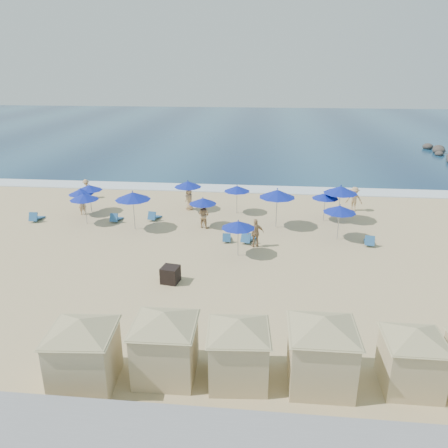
{
  "coord_description": "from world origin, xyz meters",
  "views": [
    {
      "loc": [
        2.96,
        -21.77,
        10.33
      ],
      "look_at": [
        0.43,
        3.0,
        1.26
      ],
      "focal_mm": 35.0,
      "sensor_mm": 36.0,
      "label": 1
    }
  ],
  "objects_px": {
    "trash_bin": "(170,275)",
    "umbrella_6": "(238,225)",
    "cabana_2": "(239,342)",
    "umbrella_7": "(237,189)",
    "cabana_0": "(82,343)",
    "umbrella_11": "(340,209)",
    "umbrella_4": "(188,184)",
    "beachgoer_4": "(189,199)",
    "beachgoer_3": "(354,199)",
    "beachgoer_0": "(82,204)",
    "beachgoer_5": "(86,189)",
    "umbrella_0": "(81,192)",
    "cabana_4": "(413,350)",
    "umbrella_2": "(89,188)",
    "beachgoer_2": "(256,233)",
    "umbrella_10": "(325,196)",
    "umbrella_1": "(84,197)",
    "cabana_3": "(322,342)",
    "umbrella_8": "(277,194)",
    "umbrella_3": "(133,196)",
    "beachgoer_1": "(204,215)",
    "umbrella_5": "(203,201)",
    "cabana_1": "(165,336)",
    "umbrella_9": "(341,190)"
  },
  "relations": [
    {
      "from": "cabana_4",
      "to": "umbrella_2",
      "type": "bearing_deg",
      "value": 136.48
    },
    {
      "from": "cabana_0",
      "to": "umbrella_10",
      "type": "xyz_separation_m",
      "value": [
        10.0,
        17.86,
        0.23
      ]
    },
    {
      "from": "umbrella_2",
      "to": "beachgoer_1",
      "type": "xyz_separation_m",
      "value": [
        8.84,
        -2.43,
        -0.99
      ]
    },
    {
      "from": "trash_bin",
      "to": "beachgoer_4",
      "type": "xyz_separation_m",
      "value": [
        -1.13,
        11.79,
        0.43
      ]
    },
    {
      "from": "umbrella_0",
      "to": "cabana_3",
      "type": "bearing_deg",
      "value": -47.13
    },
    {
      "from": "trash_bin",
      "to": "umbrella_6",
      "type": "bearing_deg",
      "value": 58.61
    },
    {
      "from": "cabana_2",
      "to": "beachgoer_3",
      "type": "height_order",
      "value": "cabana_2"
    },
    {
      "from": "beachgoer_0",
      "to": "umbrella_7",
      "type": "bearing_deg",
      "value": 150.8
    },
    {
      "from": "umbrella_8",
      "to": "umbrella_9",
      "type": "bearing_deg",
      "value": 20.96
    },
    {
      "from": "beachgoer_0",
      "to": "umbrella_1",
      "type": "bearing_deg",
      "value": 83.08
    },
    {
      "from": "beachgoer_5",
      "to": "umbrella_0",
      "type": "bearing_deg",
      "value": -17.56
    },
    {
      "from": "beachgoer_0",
      "to": "umbrella_10",
      "type": "bearing_deg",
      "value": 144.95
    },
    {
      "from": "trash_bin",
      "to": "cabana_0",
      "type": "bearing_deg",
      "value": -89.81
    },
    {
      "from": "umbrella_4",
      "to": "beachgoer_4",
      "type": "bearing_deg",
      "value": 58.61
    },
    {
      "from": "umbrella_1",
      "to": "beachgoer_2",
      "type": "bearing_deg",
      "value": -13.99
    },
    {
      "from": "umbrella_3",
      "to": "umbrella_11",
      "type": "height_order",
      "value": "umbrella_3"
    },
    {
      "from": "umbrella_11",
      "to": "umbrella_0",
      "type": "bearing_deg",
      "value": 170.53
    },
    {
      "from": "umbrella_1",
      "to": "umbrella_8",
      "type": "relative_size",
      "value": 0.81
    },
    {
      "from": "beachgoer_3",
      "to": "umbrella_8",
      "type": "bearing_deg",
      "value": -133.17
    },
    {
      "from": "umbrella_9",
      "to": "umbrella_7",
      "type": "bearing_deg",
      "value": 171.52
    },
    {
      "from": "beachgoer_5",
      "to": "umbrella_11",
      "type": "bearing_deg",
      "value": 33.32
    },
    {
      "from": "cabana_2",
      "to": "beachgoer_3",
      "type": "bearing_deg",
      "value": 69.61
    },
    {
      "from": "umbrella_11",
      "to": "umbrella_6",
      "type": "bearing_deg",
      "value": -152.71
    },
    {
      "from": "beachgoer_1",
      "to": "cabana_1",
      "type": "bearing_deg",
      "value": 116.92
    },
    {
      "from": "cabana_0",
      "to": "umbrella_7",
      "type": "distance_m",
      "value": 19.27
    },
    {
      "from": "trash_bin",
      "to": "umbrella_11",
      "type": "distance_m",
      "value": 11.53
    },
    {
      "from": "umbrella_8",
      "to": "beachgoer_2",
      "type": "bearing_deg",
      "value": -109.92
    },
    {
      "from": "trash_bin",
      "to": "beachgoer_0",
      "type": "height_order",
      "value": "beachgoer_0"
    },
    {
      "from": "umbrella_9",
      "to": "beachgoer_1",
      "type": "bearing_deg",
      "value": -166.7
    },
    {
      "from": "cabana_1",
      "to": "beachgoer_4",
      "type": "xyz_separation_m",
      "value": [
        -2.51,
        18.71,
        -0.75
      ]
    },
    {
      "from": "cabana_0",
      "to": "cabana_2",
      "type": "xyz_separation_m",
      "value": [
        5.18,
        0.69,
        -0.07
      ]
    },
    {
      "from": "cabana_0",
      "to": "umbrella_1",
      "type": "xyz_separation_m",
      "value": [
        -6.41,
        15.59,
        0.33
      ]
    },
    {
      "from": "umbrella_2",
      "to": "umbrella_5",
      "type": "distance_m",
      "value": 9.09
    },
    {
      "from": "cabana_2",
      "to": "umbrella_7",
      "type": "bearing_deg",
      "value": 94.39
    },
    {
      "from": "umbrella_2",
      "to": "umbrella_11",
      "type": "xyz_separation_m",
      "value": [
        17.53,
        -3.7,
        0.13
      ]
    },
    {
      "from": "beachgoer_5",
      "to": "cabana_4",
      "type": "bearing_deg",
      "value": 7.6
    },
    {
      "from": "trash_bin",
      "to": "beachgoer_4",
      "type": "distance_m",
      "value": 11.85
    },
    {
      "from": "cabana_0",
      "to": "umbrella_11",
      "type": "bearing_deg",
      "value": 53.93
    },
    {
      "from": "cabana_3",
      "to": "umbrella_3",
      "type": "height_order",
      "value": "cabana_3"
    },
    {
      "from": "umbrella_10",
      "to": "cabana_3",
      "type": "bearing_deg",
      "value": -96.82
    },
    {
      "from": "umbrella_8",
      "to": "umbrella_10",
      "type": "xyz_separation_m",
      "value": [
        3.36,
        1.71,
        -0.55
      ]
    },
    {
      "from": "umbrella_1",
      "to": "cabana_3",
      "type": "bearing_deg",
      "value": -45.83
    },
    {
      "from": "cabana_1",
      "to": "beachgoer_1",
      "type": "xyz_separation_m",
      "value": [
        -0.85,
        14.95,
        -0.71
      ]
    },
    {
      "from": "cabana_3",
      "to": "umbrella_6",
      "type": "relative_size",
      "value": 2.12
    },
    {
      "from": "cabana_4",
      "to": "beachgoer_2",
      "type": "height_order",
      "value": "cabana_4"
    },
    {
      "from": "cabana_3",
      "to": "umbrella_5",
      "type": "xyz_separation_m",
      "value": [
        -6.23,
        14.97,
        0.17
      ]
    },
    {
      "from": "umbrella_1",
      "to": "umbrella_3",
      "type": "bearing_deg",
      "value": -11.34
    },
    {
      "from": "umbrella_11",
      "to": "beachgoer_3",
      "type": "bearing_deg",
      "value": 71.36
    },
    {
      "from": "umbrella_0",
      "to": "beachgoer_1",
      "type": "distance_m",
      "value": 9.38
    },
    {
      "from": "umbrella_2",
      "to": "umbrella_4",
      "type": "distance_m",
      "value": 7.24
    }
  ]
}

